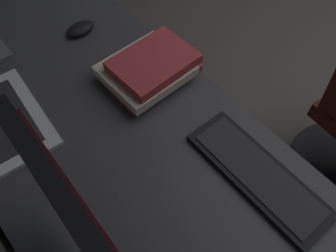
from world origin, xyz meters
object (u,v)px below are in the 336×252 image
(keyboard_main, at_px, (258,175))
(mouse_main, at_px, (80,29))
(drawer_pedestal, at_px, (112,185))
(book_stack_near, at_px, (150,69))

(keyboard_main, bearing_deg, mouse_main, 4.26)
(drawer_pedestal, xyz_separation_m, keyboard_main, (-0.41, -0.25, 0.39))
(drawer_pedestal, bearing_deg, mouse_main, -26.91)
(drawer_pedestal, relative_size, book_stack_near, 2.37)
(mouse_main, bearing_deg, drawer_pedestal, 153.09)
(keyboard_main, distance_m, book_stack_near, 0.46)
(drawer_pedestal, xyz_separation_m, mouse_main, (0.38, -0.19, 0.40))
(drawer_pedestal, distance_m, book_stack_near, 0.50)
(mouse_main, xyz_separation_m, book_stack_near, (-0.33, -0.06, 0.03))
(drawer_pedestal, bearing_deg, keyboard_main, -148.29)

